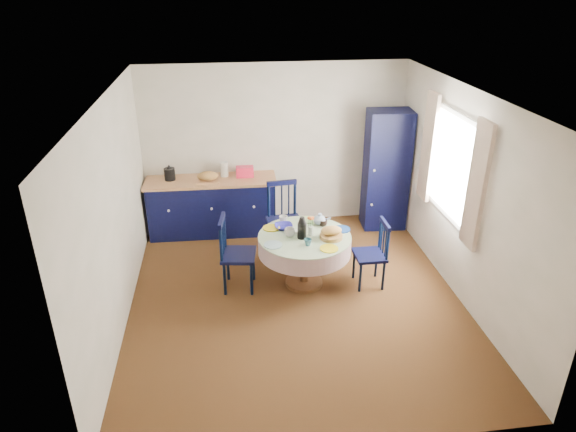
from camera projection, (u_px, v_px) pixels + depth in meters
name	position (u px, v px, depth m)	size (l,w,h in m)	color
floor	(296.00, 298.00, 6.36)	(4.50, 4.50, 0.00)	black
ceiling	(297.00, 95.00, 5.29)	(4.50, 4.50, 0.00)	white
wall_back	(275.00, 146.00, 7.84)	(4.00, 0.02, 2.50)	silver
wall_left	(115.00, 216.00, 5.58)	(0.02, 4.50, 2.50)	silver
wall_right	(464.00, 197.00, 6.06)	(0.02, 4.50, 2.50)	silver
window	(452.00, 166.00, 6.20)	(0.10, 1.74, 1.45)	white
kitchen_counter	(212.00, 205.00, 7.80)	(1.95, 0.64, 1.11)	black
pantry_cabinet	(386.00, 170.00, 7.81)	(0.67, 0.50, 1.85)	black
dining_table	(305.00, 244.00, 6.40)	(1.18, 1.16, 0.98)	#593619
chair_left	(235.00, 253.00, 6.37)	(0.47, 0.49, 0.97)	black
chair_far	(284.00, 219.00, 7.17)	(0.51, 0.49, 1.05)	black
chair_right	(373.00, 253.00, 6.46)	(0.38, 0.39, 0.88)	black
mug_a	(290.00, 232.00, 6.32)	(0.13, 0.13, 0.10)	silver
mug_b	(308.00, 242.00, 6.10)	(0.09, 0.09, 0.09)	#316673
mug_c	(323.00, 223.00, 6.58)	(0.11, 0.11, 0.09)	black
mug_d	(283.00, 220.00, 6.64)	(0.11, 0.11, 0.10)	silver
cobalt_bowl	(284.00, 227.00, 6.51)	(0.23, 0.23, 0.06)	navy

